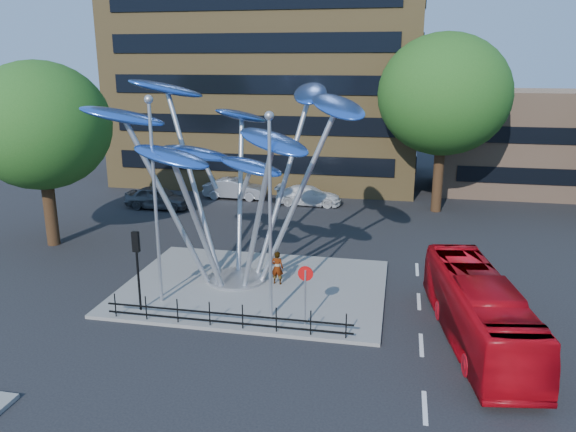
% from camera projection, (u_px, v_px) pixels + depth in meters
% --- Properties ---
extents(ground, '(120.00, 120.00, 0.00)m').
position_uv_depth(ground, '(239.00, 354.00, 20.29)').
color(ground, black).
rests_on(ground, ground).
extents(traffic_island, '(12.00, 9.00, 0.15)m').
position_uv_depth(traffic_island, '(254.00, 287.00, 26.13)').
color(traffic_island, slate).
rests_on(traffic_island, ground).
extents(brick_tower, '(25.00, 15.00, 30.00)m').
position_uv_depth(brick_tower, '(272.00, 2.00, 47.64)').
color(brick_tower, olive).
rests_on(brick_tower, ground).
extents(low_building_near, '(15.00, 8.00, 8.00)m').
position_uv_depth(low_building_near, '(538.00, 142.00, 44.50)').
color(low_building_near, '#A27B5F').
rests_on(low_building_near, ground).
extents(tree_right, '(8.80, 8.80, 12.11)m').
position_uv_depth(tree_right, '(444.00, 95.00, 37.39)').
color(tree_right, black).
rests_on(tree_right, ground).
extents(tree_left, '(7.60, 7.60, 10.32)m').
position_uv_depth(tree_left, '(40.00, 126.00, 30.59)').
color(tree_left, black).
rests_on(tree_left, ground).
extents(leaf_sculpture, '(12.72, 9.54, 9.51)m').
position_uv_depth(leaf_sculpture, '(233.00, 138.00, 25.15)').
color(leaf_sculpture, '#9EA0A5').
rests_on(leaf_sculpture, traffic_island).
extents(street_lamp_left, '(0.36, 0.36, 8.80)m').
position_uv_depth(street_lamp_left, '(154.00, 184.00, 23.02)').
color(street_lamp_left, '#9EA0A5').
rests_on(street_lamp_left, traffic_island).
extents(street_lamp_right, '(0.36, 0.36, 8.30)m').
position_uv_depth(street_lamp_right, '(270.00, 199.00, 21.66)').
color(street_lamp_right, '#9EA0A5').
rests_on(street_lamp_right, traffic_island).
extents(traffic_light_island, '(0.28, 0.18, 3.42)m').
position_uv_depth(traffic_light_island, '(137.00, 254.00, 22.91)').
color(traffic_light_island, black).
rests_on(traffic_light_island, traffic_island).
extents(no_entry_sign_island, '(0.60, 0.10, 2.45)m').
position_uv_depth(no_entry_sign_island, '(305.00, 285.00, 21.80)').
color(no_entry_sign_island, '#9EA0A5').
rests_on(no_entry_sign_island, traffic_island).
extents(pedestrian_railing_front, '(10.00, 0.06, 1.00)m').
position_uv_depth(pedestrian_railing_front, '(226.00, 317.00, 21.94)').
color(pedestrian_railing_front, black).
rests_on(pedestrian_railing_front, traffic_island).
extents(red_bus, '(3.61, 9.56, 2.60)m').
position_uv_depth(red_bus, '(478.00, 310.00, 20.87)').
color(red_bus, '#B50812').
rests_on(red_bus, ground).
extents(pedestrian, '(0.61, 0.42, 1.59)m').
position_uv_depth(pedestrian, '(277.00, 268.00, 26.09)').
color(pedestrian, gray).
rests_on(pedestrian, traffic_island).
extents(parked_car_left, '(4.83, 2.17, 1.61)m').
position_uv_depth(parked_car_left, '(158.00, 198.00, 40.02)').
color(parked_car_left, '#474A4F').
rests_on(parked_car_left, ground).
extents(parked_car_mid, '(4.74, 1.70, 1.55)m').
position_uv_depth(parked_car_mid, '(235.00, 189.00, 42.91)').
color(parked_car_mid, '#ADAFB5').
rests_on(parked_car_mid, ground).
extents(parked_car_right, '(4.79, 1.96, 1.39)m').
position_uv_depth(parked_car_right, '(308.00, 196.00, 41.11)').
color(parked_car_right, silver).
rests_on(parked_car_right, ground).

